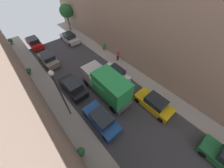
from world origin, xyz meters
TOP-DOWN VIEW (x-y plane):
  - ground at (0.00, 0.00)m, footprint 32.00×32.00m
  - sidewalk_left at (-5.00, 0.00)m, footprint 2.00×44.00m
  - sidewalk_right at (5.00, 0.00)m, footprint 2.00×44.00m
  - parked_car_left_0 at (-2.70, -2.76)m, footprint 1.78×4.20m
  - parked_car_left_1 at (-2.70, 2.79)m, footprint 1.78×4.20m
  - parked_car_left_2 at (-2.70, 10.05)m, footprint 1.78×4.20m
  - parked_car_left_3 at (-2.70, 16.17)m, footprint 1.78×4.20m
  - parked_car_right_2 at (2.70, -5.05)m, footprint 1.78×4.20m
  - parked_car_right_3 at (2.70, 1.18)m, footprint 1.78×4.20m
  - parked_car_right_4 at (2.70, 13.60)m, footprint 1.78×4.20m
  - delivery_truck at (0.00, -0.36)m, footprint 2.26×6.60m
  - pedestrian at (5.43, 3.63)m, footprint 0.40×0.36m
  - street_tree_1 at (5.04, 17.71)m, footprint 2.41×2.41m
  - potted_plant_0 at (-5.60, 19.52)m, footprint 0.69×0.69m
  - potted_plant_1 at (-5.77, -3.92)m, footprint 0.68×0.68m
  - potted_plant_3 at (5.60, 7.26)m, footprint 0.58×0.58m
  - potted_plant_4 at (-5.77, 9.32)m, footprint 0.65×0.65m
  - lamp_post at (-4.60, 0.20)m, footprint 0.44×0.44m

SIDE VIEW (x-z plane):
  - ground at x=0.00m, z-range 0.00..0.00m
  - sidewalk_left at x=-5.00m, z-range 0.00..0.15m
  - sidewalk_right at x=5.00m, z-range 0.00..0.15m
  - potted_plant_4 at x=-5.77m, z-range 0.20..1.13m
  - potted_plant_3 at x=5.60m, z-range 0.23..1.19m
  - potted_plant_0 at x=-5.60m, z-range 0.22..1.22m
  - parked_car_left_0 at x=-2.70m, z-range -0.06..1.50m
  - parked_car_left_1 at x=-2.70m, z-range -0.06..1.50m
  - parked_car_left_2 at x=-2.70m, z-range -0.06..1.50m
  - parked_car_left_3 at x=-2.70m, z-range -0.06..1.50m
  - parked_car_right_2 at x=2.70m, z-range -0.06..1.50m
  - parked_car_right_3 at x=2.70m, z-range -0.06..1.50m
  - parked_car_right_4 at x=2.70m, z-range -0.06..1.50m
  - potted_plant_1 at x=-5.77m, z-range 0.22..1.22m
  - pedestrian at x=5.43m, z-range 0.21..1.93m
  - delivery_truck at x=0.00m, z-range 0.10..3.48m
  - street_tree_1 at x=5.04m, z-range 1.27..5.98m
  - lamp_post at x=-4.60m, z-range 1.06..7.12m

